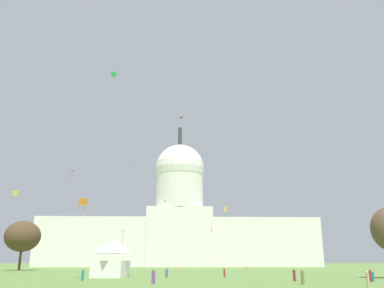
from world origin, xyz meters
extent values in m
cube|color=silver|center=(-30.14, 162.29, 10.83)|extent=(64.08, 19.92, 21.66)
cube|color=silver|center=(33.94, 162.29, 10.83)|extent=(64.08, 19.92, 21.66)
cube|color=silver|center=(1.90, 162.29, 13.12)|extent=(29.83, 21.91, 26.25)
cylinder|color=silver|center=(1.90, 162.29, 35.97)|extent=(22.45, 22.45, 19.43)
sphere|color=silver|center=(1.90, 162.29, 45.68)|extent=(23.79, 23.79, 23.79)
cylinder|color=#2D3833|center=(1.90, 162.29, 62.20)|extent=(1.80, 1.80, 9.25)
cube|color=white|center=(-11.84, 43.74, 1.41)|extent=(6.21, 7.46, 2.81)
pyramid|color=white|center=(-11.84, 43.74, 5.32)|extent=(6.52, 7.83, 2.51)
cylinder|color=#4C3823|center=(-45.22, 93.10, 3.49)|extent=(0.72, 0.72, 6.99)
ellipsoid|color=#4C3823|center=(-45.22, 93.10, 9.65)|extent=(13.16, 12.89, 8.86)
cylinder|color=maroon|center=(16.31, 28.90, 0.77)|extent=(0.47, 0.47, 1.54)
sphere|color=tan|center=(16.31, 28.90, 1.64)|extent=(0.25, 0.25, 0.21)
cylinder|color=tan|center=(-0.22, 58.96, 0.63)|extent=(0.60, 0.60, 1.26)
sphere|color=beige|center=(-0.22, 58.96, 1.39)|extent=(0.35, 0.35, 0.26)
cylinder|color=#3D5684|center=(-2.06, 42.57, 0.67)|extent=(0.58, 0.58, 1.35)
sphere|color=#A37556|center=(-2.06, 42.57, 1.47)|extent=(0.34, 0.34, 0.24)
cylinder|color=maroon|center=(8.20, 44.19, 0.72)|extent=(0.42, 0.42, 1.43)
sphere|color=tan|center=(8.20, 44.19, 1.55)|extent=(0.31, 0.31, 0.24)
cylinder|color=tan|center=(13.62, 52.34, 0.75)|extent=(0.40, 0.40, 1.49)
sphere|color=#A37556|center=(13.62, 52.34, 1.62)|extent=(0.29, 0.29, 0.25)
cylinder|color=maroon|center=(-12.82, 59.02, 0.73)|extent=(0.47, 0.47, 1.46)
sphere|color=beige|center=(-12.82, 59.02, 1.57)|extent=(0.25, 0.25, 0.22)
cylinder|color=#1E757A|center=(-14.07, 31.38, 0.69)|extent=(0.48, 0.48, 1.37)
sphere|color=brown|center=(-14.07, 31.38, 1.50)|extent=(0.35, 0.35, 0.26)
cylinder|color=tan|center=(21.05, 16.23, 0.72)|extent=(0.46, 0.46, 1.44)
sphere|color=beige|center=(21.05, 16.23, 1.57)|extent=(0.34, 0.34, 0.26)
cylinder|color=#703D93|center=(-3.44, 22.56, 0.77)|extent=(0.51, 0.51, 1.55)
sphere|color=brown|center=(-3.44, 22.56, 1.66)|extent=(0.26, 0.26, 0.22)
cylinder|color=#1E757A|center=(27.30, 27.89, 0.65)|extent=(0.42, 0.42, 1.29)
sphere|color=tan|center=(27.30, 27.89, 1.41)|extent=(0.30, 0.30, 0.23)
cylinder|color=maroon|center=(26.14, 26.27, 0.72)|extent=(0.43, 0.43, 1.43)
sphere|color=brown|center=(26.14, 26.27, 1.56)|extent=(0.31, 0.31, 0.26)
cylinder|color=olive|center=(15.09, 21.15, 0.77)|extent=(0.50, 0.50, 1.54)
sphere|color=#A37556|center=(15.09, 21.15, 1.66)|extent=(0.30, 0.30, 0.25)
cube|color=pink|center=(14.53, 134.49, 14.43)|extent=(1.07, 0.77, 1.53)
cylinder|color=pink|center=(14.68, 134.49, 12.25)|extent=(0.32, 0.16, 2.88)
pyramid|color=red|center=(0.29, 63.50, 36.74)|extent=(1.19, 1.80, 0.31)
pyramid|color=purple|center=(5.95, 73.96, 26.76)|extent=(0.68, 1.06, 0.33)
pyramid|color=#D1339E|center=(-29.77, 80.65, 26.52)|extent=(1.26, 1.77, 0.35)
cylinder|color=#D1339E|center=(-29.32, 80.76, 24.76)|extent=(0.16, 0.08, 1.72)
cube|color=orange|center=(-15.87, 36.20, 11.84)|extent=(1.36, 1.41, 0.69)
cube|color=orange|center=(-15.87, 36.20, 12.42)|extent=(1.36, 1.41, 0.69)
cylinder|color=orange|center=(-15.75, 36.20, 10.42)|extent=(0.38, 0.20, 2.36)
cube|color=green|center=(-15.68, 58.54, 45.57)|extent=(1.36, 1.37, 0.55)
cube|color=green|center=(-15.68, 58.54, 46.07)|extent=(1.36, 1.37, 0.55)
cylinder|color=green|center=(-15.52, 58.54, 44.71)|extent=(0.15, 0.26, 1.29)
cube|color=yellow|center=(-37.63, 64.37, 17.57)|extent=(1.08, 1.13, 0.60)
cube|color=yellow|center=(-37.63, 64.37, 18.22)|extent=(1.08, 1.13, 0.60)
pyramid|color=blue|center=(-13.96, 75.61, 9.87)|extent=(1.15, 0.92, 0.27)
cylinder|color=blue|center=(-13.84, 75.26, 7.70)|extent=(0.11, 0.28, 3.13)
cube|color=#8CD133|center=(-4.30, 129.51, 25.32)|extent=(0.77, 1.13, 1.00)
cube|color=gold|center=(11.77, 68.64, 14.93)|extent=(0.58, 0.41, 1.35)
cylinder|color=#33BCDB|center=(11.89, 68.64, 12.80)|extent=(0.48, 0.30, 2.89)
pyramid|color=black|center=(-17.76, 123.79, 39.00)|extent=(0.63, 1.12, 0.27)
cylinder|color=green|center=(-18.18, 123.80, 37.39)|extent=(0.22, 0.09, 2.28)
pyramid|color=#33BCDB|center=(26.82, 82.86, 17.20)|extent=(0.96, 1.27, 0.27)
cylinder|color=#33BCDB|center=(27.07, 82.96, 15.16)|extent=(0.45, 0.26, 3.14)
camera|label=1|loc=(-1.08, -31.00, 2.89)|focal=37.91mm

